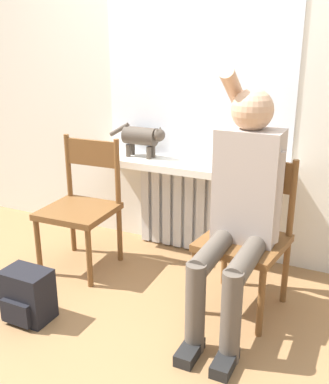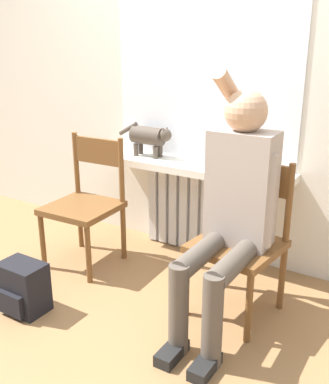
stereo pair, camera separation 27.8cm
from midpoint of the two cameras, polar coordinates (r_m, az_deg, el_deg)
name	(u,v)px [view 1 (the left image)]	position (r m, az deg, el deg)	size (l,w,h in m)	color
ground_plane	(105,335)	(2.51, -10.83, -17.47)	(12.00, 12.00, 0.00)	olive
wall_with_window	(198,59)	(3.10, 1.67, 16.52)	(7.00, 0.06, 2.70)	silver
radiator	(191,209)	(3.24, 0.93, -2.19)	(0.80, 0.08, 0.63)	silver
windowsill	(186,167)	(3.05, 0.20, 3.19)	(1.39, 0.29, 0.05)	white
window_glass	(196,70)	(3.07, 1.38, 15.22)	(1.34, 0.01, 1.21)	white
chair_left	(82,204)	(3.04, -13.07, -1.56)	(0.46, 0.46, 0.87)	brown
chair_right	(246,235)	(2.53, 7.29, -5.45)	(0.49, 0.49, 0.87)	brown
person	(242,200)	(2.33, 6.44, -1.12)	(0.36, 1.04, 1.36)	brown
cat	(142,137)	(3.19, -5.35, 6.96)	(0.44, 0.13, 0.24)	#4C4238
backpack	(27,296)	(2.67, -19.98, -12.33)	(0.26, 0.21, 0.29)	black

